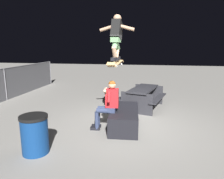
% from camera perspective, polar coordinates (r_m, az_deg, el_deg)
% --- Properties ---
extents(ground_plane, '(40.00, 40.00, 0.00)m').
position_cam_1_polar(ground_plane, '(5.95, 4.13, -10.13)').
color(ground_plane, gray).
extents(ledge_box_main, '(1.74, 0.87, 0.51)m').
position_cam_1_polar(ledge_box_main, '(5.84, 3.44, -7.87)').
color(ledge_box_main, black).
rests_on(ledge_box_main, ground).
extents(person_sitting_on_ledge, '(0.60, 0.77, 1.35)m').
position_cam_1_polar(person_sitting_on_ledge, '(5.51, -1.13, -3.62)').
color(person_sitting_on_ledge, '#2D3856').
rests_on(person_sitting_on_ledge, ground).
extents(skateboard, '(1.03, 0.29, 0.14)m').
position_cam_1_polar(skateboard, '(5.22, 1.04, 7.27)').
color(skateboard, '#AD8451').
extents(skater_airborne, '(0.63, 0.89, 1.12)m').
position_cam_1_polar(skater_airborne, '(5.27, 1.23, 14.78)').
color(skater_airborne, black).
extents(kicker_ramp, '(1.50, 1.29, 0.31)m').
position_cam_1_polar(kicker_ramp, '(7.75, 2.26, -4.44)').
color(kicker_ramp, black).
rests_on(kicker_ramp, ground).
extents(picnic_table_back, '(1.98, 1.72, 0.75)m').
position_cam_1_polar(picnic_table_back, '(7.60, 8.63, -1.41)').
color(picnic_table_back, '#28282D').
rests_on(picnic_table_back, ground).
extents(trash_bin, '(0.58, 0.58, 0.83)m').
position_cam_1_polar(trash_bin, '(4.71, -20.58, -11.52)').
color(trash_bin, navy).
rests_on(trash_bin, ground).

